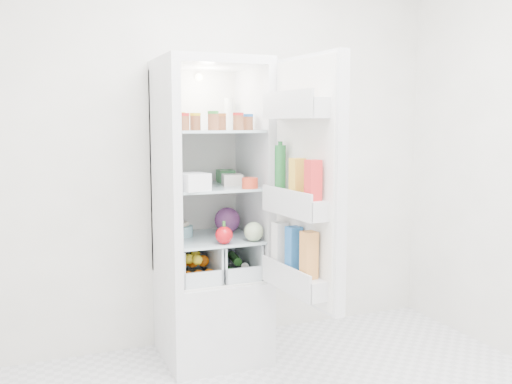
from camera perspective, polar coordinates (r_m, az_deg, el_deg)
name	(u,v)px	position (r m, az deg, el deg)	size (l,w,h in m)	color
room_walls	(347,82)	(2.38, 9.11, 10.77)	(3.02, 3.02, 2.61)	beige
refrigerator	(209,248)	(3.52, -4.72, -5.63)	(0.60, 0.60, 1.80)	silver
shelf_low	(212,238)	(3.45, -4.41, -4.62)	(0.49, 0.53, 0.01)	silver
shelf_mid	(212,187)	(3.40, -4.46, 0.51)	(0.49, 0.53, 0.01)	silver
shelf_top	(211,131)	(3.38, -4.52, 6.08)	(0.49, 0.53, 0.01)	silver
crisper_left	(193,261)	(3.44, -6.35, -6.88)	(0.23, 0.46, 0.22)	silver
crisper_right	(231,257)	(3.51, -2.48, -6.56)	(0.23, 0.46, 0.22)	silver
condiment_jars	(212,123)	(3.29, -4.47, 6.93)	(0.46, 0.32, 0.08)	#B21919
squeeze_bottle	(229,114)	(3.59, -2.74, 7.80)	(0.06, 0.06, 0.19)	silver
tub_white	(193,182)	(3.16, -6.33, 1.01)	(0.15, 0.15, 0.10)	white
tub_cream	(232,180)	(3.40, -2.38, 1.22)	(0.11, 0.11, 0.07)	beige
tin_red	(250,183)	(3.24, -0.62, 0.90)	(0.09, 0.09, 0.06)	red
tub_green	(226,176)	(3.60, -3.05, 1.61)	(0.10, 0.13, 0.08)	#3C8448
red_cabbage	(227,220)	(3.56, -2.89, -2.83)	(0.16, 0.16, 0.16)	#5E2057
bell_pepper	(224,235)	(3.23, -3.21, -4.34)	(0.10, 0.10, 0.10)	red
mushroom_bowl	(182,231)	(3.47, -7.46, -3.91)	(0.14, 0.14, 0.06)	#9CD9E9
salad_bag	(254,232)	(3.30, -0.23, -3.99)	(0.11, 0.11, 0.11)	#A8BE8F
citrus_pile	(195,266)	(3.39, -6.10, -7.38)	(0.20, 0.24, 0.16)	orange
veg_pile	(232,265)	(3.52, -2.39, -7.30)	(0.16, 0.30, 0.10)	#23521B
fridge_door	(304,187)	(2.99, 4.86, 0.46)	(0.21, 0.60, 1.30)	silver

